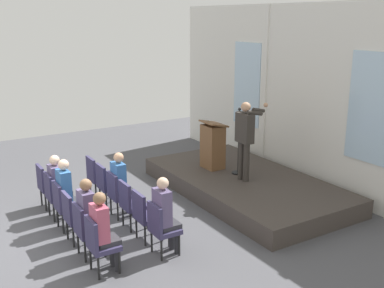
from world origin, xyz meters
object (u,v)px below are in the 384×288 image
Objects in this scene: chair_r0_c4 at (145,213)px; chair_r1_c1 at (55,193)px; chair_r1_c0 at (47,184)px; chair_r0_c1 at (106,183)px; audience_r1_c5 at (103,228)px; audience_r1_c2 at (67,191)px; lectern at (213,146)px; chair_r0_c2 at (118,192)px; chair_r0_c3 at (131,202)px; chair_r1_c5 at (99,242)px; mic_stand at (238,159)px; audience_r0_c2 at (121,181)px; audience_r1_c4 at (89,214)px; chair_r1_c2 at (64,203)px; chair_r0_c0 at (96,175)px; audience_r0_c5 at (165,212)px; chair_r0_c5 at (161,226)px; audience_r1_c1 at (58,183)px; chair_r1_c4 at (86,227)px; chair_r1_c3 at (74,214)px; speaker at (245,135)px.

chair_r1_c1 is (-1.84, -1.09, 0.00)m from chair_r0_c4.
chair_r1_c1 is (0.61, 0.00, 0.00)m from chair_r1_c0.
chair_r0_c1 is 2.67m from audience_r1_c5.
audience_r1_c2 is at bearing 3.64° from chair_r1_c0.
chair_r1_c0 is at bearing -98.91° from lectern.
chair_r0_c3 is (0.61, 0.00, 0.00)m from chair_r0_c2.
audience_r1_c2 reaches higher than chair_r0_c3.
lectern is at bearing 123.03° from chair_r1_c5.
audience_r0_c2 is at bearing -90.51° from mic_stand.
chair_r1_c0 is at bearing -178.17° from audience_r1_c4.
chair_r1_c2 is (1.23, 0.00, 0.00)m from chair_r1_c0.
chair_r0_c0 is 3.08m from audience_r0_c5.
chair_r0_c0 is 0.68× the size of audience_r0_c5.
audience_r0_c2 reaches higher than chair_r1_c1.
chair_r0_c5 is (3.07, 0.00, 0.00)m from chair_r0_c0.
audience_r1_c2 is 1.00× the size of audience_r1_c4.
audience_r1_c1 reaches higher than chair_r0_c2.
lectern is 3.88m from chair_r1_c0.
chair_r0_c1 is at bearing 60.60° from chair_r1_c0.
audience_r1_c1 is 1.39× the size of chair_r1_c4.
lectern is 4.17m from audience_r1_c4.
lectern is at bearing 99.61° from audience_r1_c2.
chair_r1_c1 is at bearing -177.57° from audience_r1_c4.
audience_r0_c2 is 0.97× the size of audience_r0_c5.
audience_r1_c5 is at bearing -18.21° from chair_r0_c0.
audience_r1_c5 is (-0.00, -1.01, 0.21)m from chair_r0_c5.
audience_r1_c5 is at bearing 1.49° from chair_r1_c0.
audience_r0_c2 is at bearing 7.42° from chair_r0_c1.
audience_r0_c5 is at bearing 90.00° from chair_r1_c5.
mic_stand is 3.50m from chair_r0_c5.
audience_r0_c5 is (3.07, 0.08, 0.23)m from chair_r0_c0.
lectern reaches higher than chair_r1_c4.
audience_r0_c5 reaches higher than audience_r1_c2.
chair_r1_c2 is at bearing 180.00° from chair_r1_c3.
audience_r0_c2 is 1.00× the size of audience_r1_c5.
audience_r0_c5 is 1.71m from chair_r1_c3.
audience_r1_c4 reaches higher than audience_r1_c1.
chair_r0_c3 is at bearing 39.37° from audience_r1_c1.
chair_r0_c3 is 1.60m from audience_r1_c1.
speaker reaches higher than chair_r1_c1.
audience_r1_c1 is at bearing -121.36° from chair_r0_c2.
chair_r0_c5 is (1.39, -2.83, -0.89)m from speaker.
mic_stand is at bearing 101.16° from chair_r0_c3.
chair_r1_c0 is (0.00, -1.09, 0.00)m from chair_r0_c0.
speaker reaches higher than chair_r1_c3.
chair_r0_c4 and chair_r1_c5 have the same top height.
audience_r0_c2 is at bearing 147.59° from chair_r1_c5.
audience_r0_c5 reaches higher than chair_r0_c4.
chair_r0_c1 is 1.00× the size of chair_r1_c3.
audience_r0_c2 reaches higher than chair_r1_c3.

